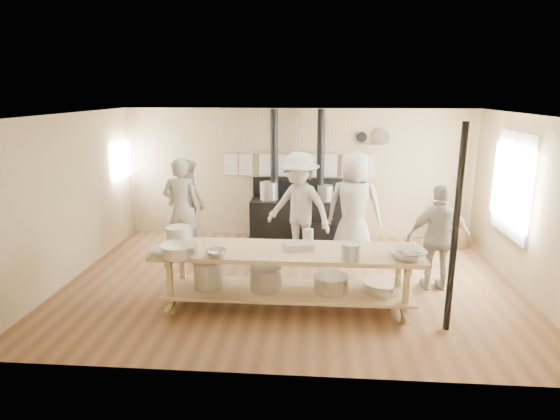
{
  "coord_description": "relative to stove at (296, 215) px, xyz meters",
  "views": [
    {
      "loc": [
        0.36,
        -6.87,
        2.94
      ],
      "look_at": [
        -0.19,
        0.2,
        1.12
      ],
      "focal_mm": 30.0,
      "sensor_mm": 36.0,
      "label": 1
    }
  ],
  "objects": [
    {
      "name": "ground",
      "position": [
        0.01,
        -2.12,
        -0.52
      ],
      "size": [
        7.0,
        7.0,
        0.0
      ],
      "primitive_type": "plane",
      "color": "brown",
      "rests_on": "ground"
    },
    {
      "name": "room_shell",
      "position": [
        0.01,
        -2.12,
        1.1
      ],
      "size": [
        7.0,
        7.0,
        7.0
      ],
      "color": "tan",
      "rests_on": "ground"
    },
    {
      "name": "window_right",
      "position": [
        3.48,
        -1.52,
        0.98
      ],
      "size": [
        0.09,
        1.5,
        1.65
      ],
      "color": "beige",
      "rests_on": "ground"
    },
    {
      "name": "left_opening",
      "position": [
        -3.44,
        -0.12,
        1.08
      ],
      "size": [
        0.0,
        0.9,
        0.9
      ],
      "color": "white",
      "rests_on": "ground"
    },
    {
      "name": "stove",
      "position": [
        0.0,
        0.0,
        0.0
      ],
      "size": [
        1.9,
        0.75,
        2.6
      ],
      "color": "black",
      "rests_on": "ground"
    },
    {
      "name": "towel_rail",
      "position": [
        0.01,
        0.28,
        1.03
      ],
      "size": [
        3.0,
        0.04,
        0.47
      ],
      "color": "tan",
      "rests_on": "ground"
    },
    {
      "name": "back_wall_shelf",
      "position": [
        1.47,
        0.32,
        1.48
      ],
      "size": [
        0.63,
        0.14,
        0.32
      ],
      "color": "tan",
      "rests_on": "ground"
    },
    {
      "name": "prep_table",
      "position": [
        -0.0,
        -3.02,
        -0.0
      ],
      "size": [
        3.6,
        0.9,
        0.85
      ],
      "color": "tan",
      "rests_on": "ground"
    },
    {
      "name": "support_post",
      "position": [
        2.06,
        -3.47,
        0.78
      ],
      "size": [
        0.08,
        0.08,
        2.6
      ],
      "primitive_type": "cylinder",
      "color": "black",
      "rests_on": "ground"
    },
    {
      "name": "cook_far_left",
      "position": [
        -2.0,
        -1.09,
        0.38
      ],
      "size": [
        0.69,
        0.48,
        1.81
      ],
      "primitive_type": "imported",
      "rotation": [
        0.0,
        0.0,
        3.21
      ],
      "color": "beige",
      "rests_on": "ground"
    },
    {
      "name": "cook_left",
      "position": [
        -1.98,
        -0.89,
        0.36
      ],
      "size": [
        1.05,
        0.95,
        1.76
      ],
      "primitive_type": "imported",
      "rotation": [
        0.0,
        0.0,
        2.74
      ],
      "color": "beige",
      "rests_on": "ground"
    },
    {
      "name": "cook_center",
      "position": [
        1.04,
        -1.1,
        0.46
      ],
      "size": [
        1.08,
        0.85,
        1.95
      ],
      "primitive_type": "imported",
      "rotation": [
        0.0,
        0.0,
        2.88
      ],
      "color": "beige",
      "rests_on": "ground"
    },
    {
      "name": "cook_right",
      "position": [
        2.22,
        -2.19,
        0.28
      ],
      "size": [
        0.96,
        0.44,
        1.61
      ],
      "primitive_type": "imported",
      "rotation": [
        0.0,
        0.0,
        3.19
      ],
      "color": "beige",
      "rests_on": "ground"
    },
    {
      "name": "cook_by_window",
      "position": [
        0.09,
        -1.09,
        0.44
      ],
      "size": [
        1.44,
        1.24,
        1.93
      ],
      "primitive_type": "imported",
      "rotation": [
        0.0,
        0.0,
        -0.52
      ],
      "color": "beige",
      "rests_on": "ground"
    },
    {
      "name": "chair",
      "position": [
        3.04,
        -0.15,
        -0.28
      ],
      "size": [
        0.49,
        0.49,
        0.82
      ],
      "rotation": [
        0.0,
        0.0,
        0.34
      ],
      "color": "#4F3B1F",
      "rests_on": "ground"
    },
    {
      "name": "bowl_white_a",
      "position": [
        -1.54,
        -3.35,
        0.38
      ],
      "size": [
        0.43,
        0.43,
        0.1
      ],
      "primitive_type": "imported",
      "rotation": [
        0.0,
        0.0,
        0.07
      ],
      "color": "white",
      "rests_on": "prep_table"
    },
    {
      "name": "bowl_steel_a",
      "position": [
        -0.9,
        -3.35,
        0.37
      ],
      "size": [
        0.39,
        0.39,
        0.09
      ],
      "primitive_type": "imported",
      "rotation": [
        0.0,
        0.0,
        0.88
      ],
      "color": "silver",
      "rests_on": "prep_table"
    },
    {
      "name": "bowl_white_b",
      "position": [
        1.56,
        -3.19,
        0.39
      ],
      "size": [
        0.54,
        0.54,
        0.12
      ],
      "primitive_type": "imported",
      "rotation": [
        0.0,
        0.0,
        1.74
      ],
      "color": "white",
      "rests_on": "prep_table"
    },
    {
      "name": "bowl_steel_b",
      "position": [
        1.56,
        -3.3,
        0.38
      ],
      "size": [
        0.44,
        0.44,
        0.1
      ],
      "primitive_type": "imported",
      "rotation": [
        0.0,
        0.0,
        3.87
      ],
      "color": "silver",
      "rests_on": "prep_table"
    },
    {
      "name": "roasting_pan",
      "position": [
        0.15,
        -2.97,
        0.37
      ],
      "size": [
        0.44,
        0.35,
        0.09
      ],
      "primitive_type": "cube",
      "rotation": [
        0.0,
        0.0,
        0.25
      ],
      "color": "#B2B2B7",
      "rests_on": "prep_table"
    },
    {
      "name": "mixing_bowl_large",
      "position": [
        -1.39,
        -3.35,
        0.41
      ],
      "size": [
        0.52,
        0.52,
        0.15
      ],
      "primitive_type": "cylinder",
      "rotation": [
        0.0,
        0.0,
        -0.1
      ],
      "color": "silver",
      "rests_on": "prep_table"
    },
    {
      "name": "bucket_galv",
      "position": [
        0.83,
        -3.35,
        0.44
      ],
      "size": [
        0.28,
        0.28,
        0.22
      ],
      "primitive_type": "cylinder",
      "rotation": [
        0.0,
        0.0,
        0.2
      ],
      "color": "gray",
      "rests_on": "prep_table"
    },
    {
      "name": "deep_bowl_enamel",
      "position": [
        -1.54,
        -2.81,
        0.44
      ],
      "size": [
        0.46,
        0.46,
        0.22
      ],
      "primitive_type": "cylinder",
      "rotation": [
        0.0,
        0.0,
        0.36
      ],
      "color": "white",
      "rests_on": "prep_table"
    },
    {
      "name": "pitcher",
      "position": [
        0.29,
        -2.69,
        0.43
      ],
      "size": [
        0.15,
        0.15,
        0.2
      ],
      "primitive_type": "cylinder",
      "rotation": [
        0.0,
        0.0,
        -0.27
      ],
      "color": "white",
      "rests_on": "prep_table"
    }
  ]
}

